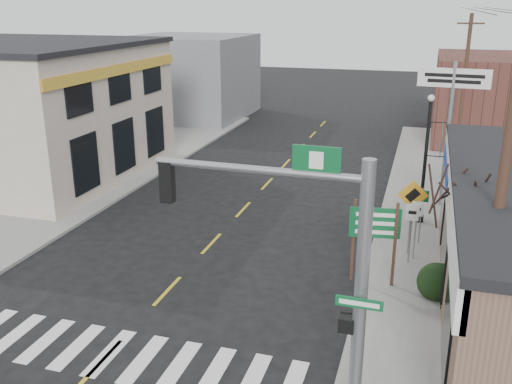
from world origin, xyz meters
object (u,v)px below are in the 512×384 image
(bare_tree, at_px, (459,180))
(utility_pole_near, at_px, (505,164))
(guide_sign, at_px, (375,231))
(dance_center_sign, at_px, (452,98))
(traffic_signal_pole, at_px, (326,267))
(fire_hydrant, at_px, (442,275))
(lamp_post, at_px, (428,150))
(utility_pole_far, at_px, (463,88))

(bare_tree, height_order, utility_pole_near, utility_pole_near)
(guide_sign, xyz_separation_m, dance_center_sign, (2.24, 8.69, 3.01))
(traffic_signal_pole, bearing_deg, fire_hydrant, 71.50)
(bare_tree, bearing_deg, traffic_signal_pole, -115.30)
(lamp_post, xyz_separation_m, utility_pole_near, (1.69, -9.36, 2.08))
(traffic_signal_pole, height_order, guide_sign, traffic_signal_pole)
(bare_tree, distance_m, utility_pole_far, 18.01)
(lamp_post, xyz_separation_m, utility_pole_far, (1.69, 10.73, 1.12))
(traffic_signal_pole, relative_size, guide_sign, 2.18)
(traffic_signal_pole, xyz_separation_m, dance_center_sign, (2.68, 15.51, 1.16))
(traffic_signal_pole, relative_size, utility_pole_far, 0.75)
(traffic_signal_pole, bearing_deg, bare_tree, 65.91)
(dance_center_sign, relative_size, bare_tree, 1.24)
(utility_pole_near, height_order, utility_pole_far, utility_pole_near)
(utility_pole_near, bearing_deg, dance_center_sign, 101.77)
(guide_sign, height_order, lamp_post, lamp_post)
(traffic_signal_pole, xyz_separation_m, bare_tree, (2.72, 5.75, 0.38))
(bare_tree, relative_size, utility_pole_far, 0.63)
(fire_hydrant, height_order, bare_tree, bare_tree)
(guide_sign, xyz_separation_m, bare_tree, (2.28, -1.07, 2.23))
(guide_sign, bearing_deg, utility_pole_near, -53.88)
(traffic_signal_pole, bearing_deg, utility_pole_near, 46.85)
(guide_sign, xyz_separation_m, lamp_post, (1.44, 6.18, 1.26))
(guide_sign, bearing_deg, fire_hydrant, 5.21)
(guide_sign, distance_m, bare_tree, 3.36)
(traffic_signal_pole, height_order, lamp_post, traffic_signal_pole)
(traffic_signal_pole, bearing_deg, utility_pole_far, 82.69)
(utility_pole_near, xyz_separation_m, utility_pole_far, (-0.01, 20.09, -0.96))
(bare_tree, bearing_deg, dance_center_sign, 90.22)
(traffic_signal_pole, distance_m, utility_pole_near, 5.31)
(dance_center_sign, relative_size, utility_pole_near, 0.63)
(utility_pole_near, bearing_deg, bare_tree, 119.40)
(dance_center_sign, xyz_separation_m, utility_pole_near, (0.88, -11.87, 0.33))
(fire_hydrant, relative_size, utility_pole_near, 0.07)
(traffic_signal_pole, bearing_deg, guide_sign, 87.56)
(traffic_signal_pole, xyz_separation_m, utility_pole_near, (3.56, 3.64, 1.49))
(bare_tree, height_order, utility_pole_far, utility_pole_far)
(guide_sign, distance_m, utility_pole_near, 5.57)
(fire_hydrant, height_order, utility_pole_far, utility_pole_far)
(traffic_signal_pole, distance_m, dance_center_sign, 15.78)
(fire_hydrant, bearing_deg, guide_sign, -166.37)
(fire_hydrant, bearing_deg, utility_pole_near, -75.97)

